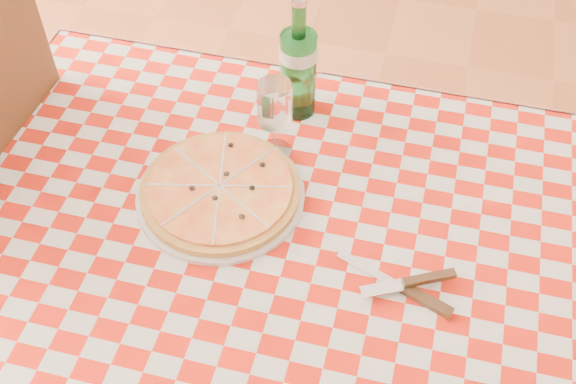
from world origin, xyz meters
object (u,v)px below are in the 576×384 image
object	(u,v)px
dining_table	(291,275)
pizza_plate	(220,190)
wine_glass	(275,120)
water_bottle	(298,57)

from	to	relation	value
dining_table	pizza_plate	world-z (taller)	pizza_plate
dining_table	wine_glass	world-z (taller)	wine_glass
dining_table	pizza_plate	size ratio (longest dim) A/B	3.95
dining_table	wine_glass	xyz separation A→B (m)	(-0.08, 0.20, 0.18)
pizza_plate	water_bottle	xyz separation A→B (m)	(0.08, 0.26, 0.11)
pizza_plate	dining_table	bearing A→B (deg)	-24.75
wine_glass	dining_table	bearing A→B (deg)	-68.47
dining_table	pizza_plate	distance (m)	0.20
pizza_plate	wine_glass	world-z (taller)	wine_glass
pizza_plate	wine_glass	size ratio (longest dim) A/B	1.86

